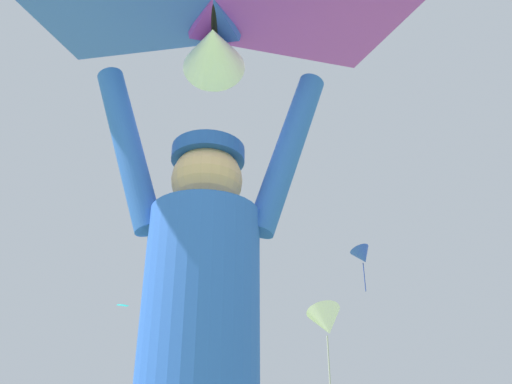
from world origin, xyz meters
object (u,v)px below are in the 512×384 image
object	(u,v)px
kite_flyer_person	(198,360)
distant_kite_white_mid_left	(326,322)
distant_kite_teal_mid_right	(123,305)
distant_kite_blue_high_right	(362,256)
held_stunt_kite	(214,6)

from	to	relation	value
kite_flyer_person	distant_kite_white_mid_left	bearing A→B (deg)	85.18
distant_kite_teal_mid_right	distant_kite_blue_high_right	bearing A→B (deg)	-8.77
held_stunt_kite	distant_kite_blue_high_right	distance (m)	32.45
distant_kite_white_mid_left	distant_kite_blue_high_right	size ratio (longest dim) A/B	1.00
distant_kite_teal_mid_right	distant_kite_blue_high_right	xyz separation A→B (m)	(16.23, -2.50, 2.25)
kite_flyer_person	distant_kite_blue_high_right	xyz separation A→B (m)	(4.86, 30.49, 10.98)
distant_kite_teal_mid_right	distant_kite_blue_high_right	size ratio (longest dim) A/B	0.35
kite_flyer_person	distant_kite_white_mid_left	xyz separation A→B (m)	(1.46, 17.31, 3.89)
distant_kite_white_mid_left	kite_flyer_person	bearing A→B (deg)	-94.82
distant_kite_white_mid_left	distant_kite_blue_high_right	world-z (taller)	distant_kite_blue_high_right
held_stunt_kite	distant_kite_white_mid_left	size ratio (longest dim) A/B	0.60
held_stunt_kite	distant_kite_teal_mid_right	distance (m)	35.77
kite_flyer_person	held_stunt_kite	world-z (taller)	held_stunt_kite
kite_flyer_person	distant_kite_white_mid_left	distance (m)	17.81
distant_kite_white_mid_left	distant_kite_teal_mid_right	world-z (taller)	distant_kite_teal_mid_right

